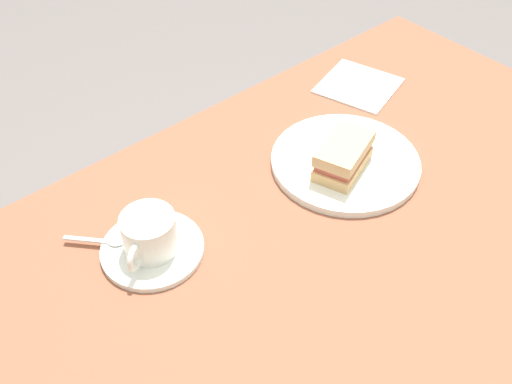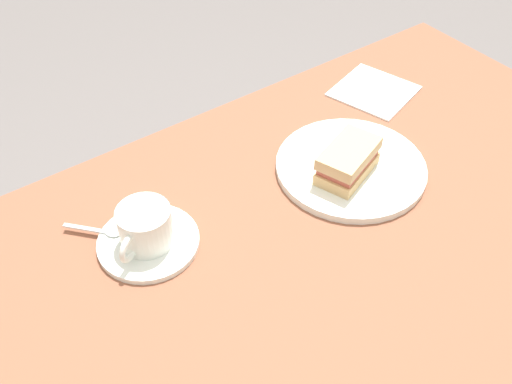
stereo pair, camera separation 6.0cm
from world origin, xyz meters
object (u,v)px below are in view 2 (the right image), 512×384
object	(u,v)px
napkin	(374,91)
coffee_cup	(145,226)
sandwich_plate	(351,167)
sandwich_front	(348,161)
spoon	(102,231)
coffee_saucer	(149,242)
dining_table	(318,262)

from	to	relation	value
napkin	coffee_cup	bearing A→B (deg)	-170.41
sandwich_plate	napkin	bearing A→B (deg)	36.65
sandwich_plate	sandwich_front	size ratio (longest dim) A/B	1.99
sandwich_plate	spoon	bearing A→B (deg)	165.29
sandwich_plate	napkin	distance (m)	0.26
napkin	sandwich_front	bearing A→B (deg)	-144.09
coffee_saucer	napkin	bearing A→B (deg)	9.52
sandwich_plate	spoon	world-z (taller)	spoon
coffee_saucer	spoon	xyz separation A→B (m)	(-0.05, 0.06, 0.01)
coffee_saucer	coffee_cup	world-z (taller)	coffee_cup
coffee_cup	spoon	bearing A→B (deg)	130.91
spoon	napkin	xyz separation A→B (m)	(0.64, 0.04, -0.01)
sandwich_front	coffee_saucer	world-z (taller)	sandwich_front
coffee_cup	dining_table	bearing A→B (deg)	-26.76
coffee_cup	spoon	size ratio (longest dim) A/B	1.29
coffee_cup	napkin	world-z (taller)	coffee_cup
napkin	spoon	bearing A→B (deg)	-176.32
coffee_cup	coffee_saucer	bearing A→B (deg)	32.50
sandwich_front	coffee_saucer	xyz separation A→B (m)	(-0.36, 0.07, -0.04)
sandwich_front	coffee_saucer	bearing A→B (deg)	169.12
spoon	napkin	bearing A→B (deg)	3.68
sandwich_front	sandwich_plate	bearing A→B (deg)	28.57
dining_table	napkin	distance (m)	0.42
coffee_saucer	spoon	distance (m)	0.08
coffee_cup	spoon	xyz separation A→B (m)	(-0.05, 0.06, -0.03)
coffee_cup	napkin	distance (m)	0.60
dining_table	sandwich_front	xyz separation A→B (m)	(0.10, 0.06, 0.14)
sandwich_plate	spoon	size ratio (longest dim) A/B	3.33
dining_table	coffee_cup	size ratio (longest dim) A/B	12.33
coffee_saucer	coffee_cup	bearing A→B (deg)	-147.50
coffee_saucer	coffee_cup	xyz separation A→B (m)	(-0.00, -0.00, 0.04)
coffee_saucer	sandwich_front	bearing A→B (deg)	-10.88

